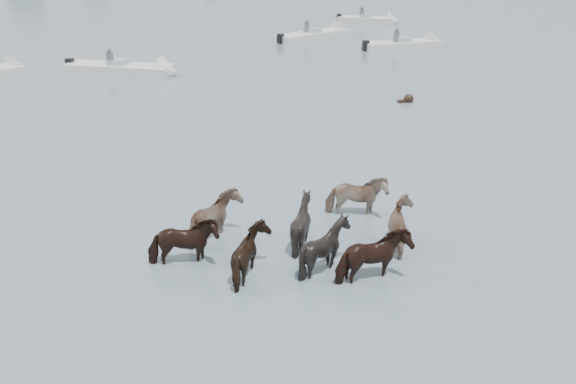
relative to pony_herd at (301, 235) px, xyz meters
name	(u,v)px	position (x,y,z in m)	size (l,w,h in m)	color
ground	(287,281)	(-0.71, -1.07, -0.44)	(400.00, 400.00, 0.00)	slate
pony_herd	(301,235)	(0.00, 0.00, 0.00)	(6.41, 4.19, 1.35)	black
swimming_pony	(408,100)	(9.07, 11.15, -0.34)	(0.72, 0.44, 0.44)	black
motorboat_b	(133,70)	(-1.55, 20.84, -0.22)	(6.02, 4.61, 1.92)	silver
motorboat_c	(320,35)	(12.11, 28.76, -0.22)	(6.47, 4.01, 1.92)	silver
motorboat_d	(412,45)	(16.06, 22.92, -0.22)	(5.63, 1.66, 1.92)	silver
motorboat_e	(375,21)	(19.10, 34.18, -0.22)	(4.93, 4.11, 1.92)	silver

